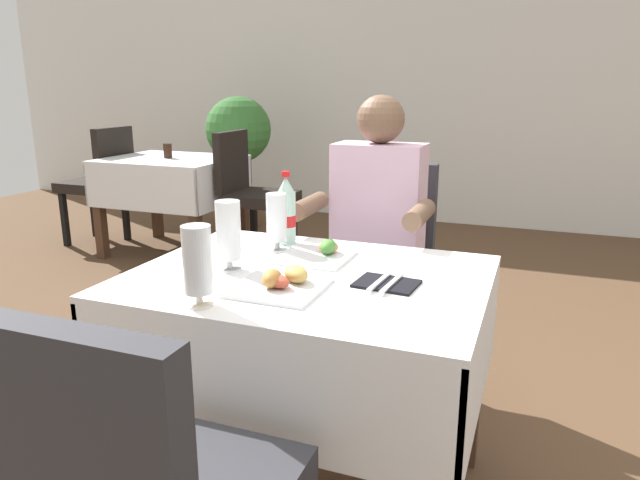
% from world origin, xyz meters
% --- Properties ---
extents(back_wall, '(11.00, 0.12, 2.80)m').
position_xyz_m(back_wall, '(0.00, 4.09, 1.40)').
color(back_wall, white).
rests_on(back_wall, ground).
extents(main_dining_table, '(1.04, 0.81, 0.75)m').
position_xyz_m(main_dining_table, '(-0.13, -0.03, 0.57)').
color(main_dining_table, white).
rests_on(main_dining_table, ground).
extents(chair_far_diner_seat, '(0.44, 0.50, 0.97)m').
position_xyz_m(chair_far_diner_seat, '(-0.13, 0.77, 0.55)').
color(chair_far_diner_seat, '#2D2D33').
rests_on(chair_far_diner_seat, ground).
extents(seated_diner_far, '(0.50, 0.46, 1.26)m').
position_xyz_m(seated_diner_far, '(-0.12, 0.66, 0.71)').
color(seated_diner_far, '#282D42').
rests_on(seated_diner_far, ground).
extents(plate_near_camera, '(0.24, 0.24, 0.06)m').
position_xyz_m(plate_near_camera, '(-0.15, -0.18, 0.77)').
color(plate_near_camera, white).
rests_on(plate_near_camera, main_dining_table).
extents(plate_far_diner, '(0.22, 0.22, 0.06)m').
position_xyz_m(plate_far_diner, '(-0.15, 0.14, 0.77)').
color(plate_far_diner, white).
rests_on(plate_far_diner, main_dining_table).
extents(beer_glass_left, '(0.07, 0.07, 0.21)m').
position_xyz_m(beer_glass_left, '(-0.29, -0.36, 0.86)').
color(beer_glass_left, white).
rests_on(beer_glass_left, main_dining_table).
extents(beer_glass_middle, '(0.07, 0.07, 0.20)m').
position_xyz_m(beer_glass_middle, '(-0.32, 0.17, 0.85)').
color(beer_glass_middle, white).
rests_on(beer_glass_middle, main_dining_table).
extents(beer_glass_right, '(0.07, 0.07, 0.21)m').
position_xyz_m(beer_glass_right, '(-0.37, -0.08, 0.86)').
color(beer_glass_right, white).
rests_on(beer_glass_right, main_dining_table).
extents(cola_bottle_primary, '(0.07, 0.07, 0.26)m').
position_xyz_m(cola_bottle_primary, '(-0.33, 0.27, 0.86)').
color(cola_bottle_primary, silver).
rests_on(cola_bottle_primary, main_dining_table).
extents(napkin_cutlery_set, '(0.18, 0.19, 0.01)m').
position_xyz_m(napkin_cutlery_set, '(0.11, -0.04, 0.76)').
color(napkin_cutlery_set, black).
rests_on(napkin_cutlery_set, main_dining_table).
extents(background_dining_table, '(0.97, 0.82, 0.75)m').
position_xyz_m(background_dining_table, '(-2.19, 2.22, 0.57)').
color(background_dining_table, white).
rests_on(background_dining_table, ground).
extents(background_chair_left, '(0.50, 0.44, 0.97)m').
position_xyz_m(background_chair_left, '(-2.88, 2.22, 0.55)').
color(background_chair_left, black).
rests_on(background_chair_left, ground).
extents(background_chair_right, '(0.50, 0.44, 0.97)m').
position_xyz_m(background_chair_right, '(-1.50, 2.22, 0.55)').
color(background_chair_right, black).
rests_on(background_chair_right, ground).
extents(background_table_tumbler, '(0.06, 0.06, 0.11)m').
position_xyz_m(background_table_tumbler, '(-2.20, 2.21, 0.81)').
color(background_table_tumbler, black).
rests_on(background_table_tumbler, background_dining_table).
extents(potted_plant_corner, '(0.60, 0.60, 1.20)m').
position_xyz_m(potted_plant_corner, '(-2.15, 3.24, 0.78)').
color(potted_plant_corner, brown).
rests_on(potted_plant_corner, ground).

